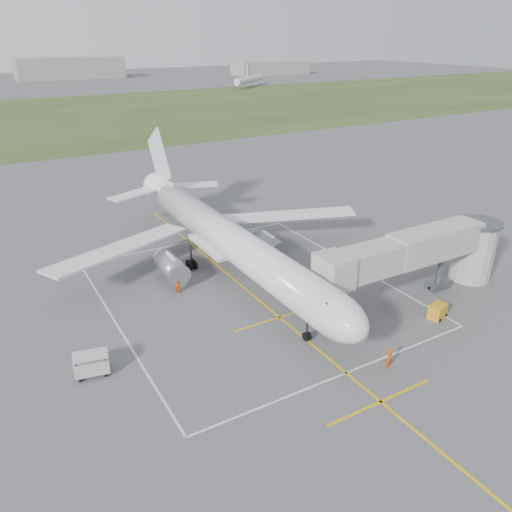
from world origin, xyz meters
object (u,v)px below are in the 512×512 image
baggage_cart (92,364)px  ramp_worker_nose (389,359)px  airliner (228,239)px  gpu_unit (438,311)px  jet_bridge (429,252)px  ramp_worker_wing (177,284)px

baggage_cart → ramp_worker_nose: 24.05m
baggage_cart → airliner: bearing=41.9°
gpu_unit → baggage_cart: size_ratio=0.72×
airliner → gpu_unit: (13.16, -18.42, -3.70)m
airliner → baggage_cart: airliner is taller
airliner → jet_bridge: size_ratio=2.00×
ramp_worker_nose → ramp_worker_wing: ramp_worker_wing is taller
jet_bridge → ramp_worker_nose: 15.02m
baggage_cart → ramp_worker_wing: bearing=51.8°
baggage_cart → gpu_unit: bearing=-3.1°
airliner → baggage_cart: (-17.78, -10.57, -3.42)m
ramp_worker_nose → airliner: bearing=82.6°
gpu_unit → ramp_worker_wing: ramp_worker_wing is taller
airliner → baggage_cart: 20.97m
airliner → baggage_cart: bearing=-149.3°
airliner → gpu_unit: bearing=-54.5°
airliner → ramp_worker_nose: bearing=-81.2°
airliner → ramp_worker_wing: 7.43m
gpu_unit → baggage_cart: (-30.94, 7.85, 0.28)m
airliner → baggage_cart: size_ratio=15.69×
jet_bridge → ramp_worker_nose: (-12.32, -7.71, -3.82)m
airliner → ramp_worker_nose: airliner is taller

